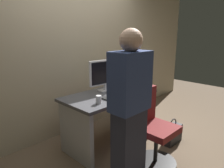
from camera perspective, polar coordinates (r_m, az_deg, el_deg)
ground_plane at (r=3.29m, az=-0.64°, el=-15.25°), size 9.00×9.00×0.00m
wall_back at (r=3.47m, az=-10.07°, el=12.03°), size 6.40×0.10×3.00m
desk at (r=3.07m, az=-0.67°, el=-6.94°), size 1.32×0.71×0.75m
office_chair at (r=2.72m, az=10.85°, el=-12.04°), size 0.52×0.52×0.94m
person_at_desk at (r=2.14m, az=4.70°, el=-7.17°), size 0.40×0.24×1.64m
monitor at (r=3.09m, az=-1.80°, el=2.81°), size 0.54×0.16×0.46m
keyboard at (r=2.88m, az=0.71°, el=-3.08°), size 0.43×0.14×0.02m
mouse at (r=3.08m, az=4.30°, el=-1.87°), size 0.06×0.10×0.03m
cup_near_keyboard at (r=2.60m, az=-3.60°, el=-4.16°), size 0.07×0.07×0.10m
book_stack at (r=3.38m, az=2.61°, el=0.61°), size 0.22×0.20×0.14m
cell_phone at (r=3.28m, az=8.17°, el=-1.18°), size 0.10×0.16×0.01m
handbag at (r=3.34m, az=15.82°, el=-12.71°), size 0.34×0.14×0.38m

